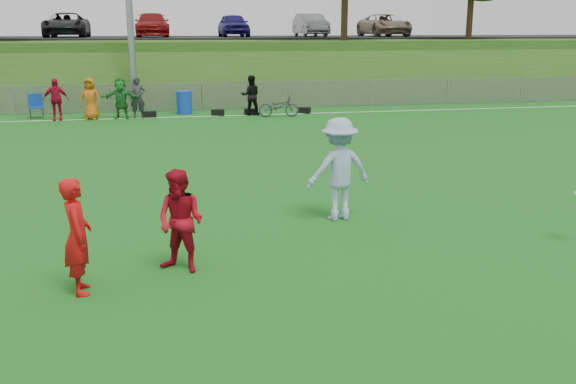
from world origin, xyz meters
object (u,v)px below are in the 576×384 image
object	(u,v)px
player_red_left	(77,236)
recycling_bin	(184,102)
player_red_center	(181,221)
player_blue	(339,169)
bicycle	(279,106)

from	to	relation	value
player_red_left	recycling_bin	world-z (taller)	player_red_left
player_red_center	recycling_bin	xyz separation A→B (m)	(1.02, 18.90, -0.31)
player_blue	bicycle	bearing A→B (deg)	-105.19
player_red_left	bicycle	xyz separation A→B (m)	(6.33, 17.64, -0.39)
player_red_left	player_red_center	size ratio (longest dim) A/B	1.04
player_red_left	bicycle	world-z (taller)	player_red_left
recycling_bin	bicycle	distance (m)	4.25
bicycle	player_blue	bearing A→B (deg)	179.43
player_blue	recycling_bin	bearing A→B (deg)	-91.33
player_red_center	bicycle	world-z (taller)	player_red_center
player_red_center	recycling_bin	bearing A→B (deg)	121.34
player_blue	bicycle	size ratio (longest dim) A/B	1.19
bicycle	recycling_bin	bearing A→B (deg)	71.01
player_red_center	recycling_bin	distance (m)	18.93
player_red_center	recycling_bin	world-z (taller)	player_red_center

